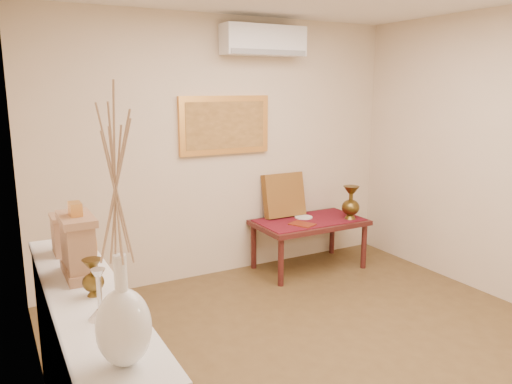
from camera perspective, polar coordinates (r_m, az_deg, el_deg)
floor at (r=3.87m, az=11.65°, el=-19.28°), size 4.50×4.50×0.00m
wall_back at (r=5.26m, az=-3.68°, el=4.94°), size 4.00×0.02×2.70m
wall_left at (r=2.58m, az=-23.34°, el=-3.45°), size 0.02×4.50×2.70m
white_vase at (r=1.81m, az=-15.54°, el=-3.64°), size 0.20×0.20×1.08m
candlestick at (r=2.35m, az=-17.46°, el=-11.06°), size 0.11×0.11×0.23m
brass_urn_small at (r=2.60m, az=-18.17°, el=-8.72°), size 0.11×0.11×0.24m
table_cloth at (r=5.52m, az=6.12°, el=-3.21°), size 1.14×0.59×0.01m
brass_urn_tall at (r=5.58m, az=10.79°, el=-0.78°), size 0.20×0.20×0.45m
plate at (r=5.59m, az=5.45°, el=-2.88°), size 0.20×0.20×0.01m
menu at (r=5.31m, az=5.31°, el=-3.69°), size 0.27×0.30×0.01m
cushion at (r=5.58m, az=3.19°, el=-0.35°), size 0.49×0.20×0.50m
display_ledge at (r=2.93m, az=-18.27°, el=-19.49°), size 0.37×2.02×0.98m
mantel_clock at (r=2.87m, az=-19.63°, el=-5.70°), size 0.17×0.36×0.41m
wooden_chest at (r=3.30m, az=-20.89°, el=-4.49°), size 0.16×0.21×0.24m
low_table at (r=5.53m, az=6.11°, el=-3.90°), size 1.20×0.70×0.55m
painting at (r=5.21m, az=-3.59°, el=7.64°), size 1.00×0.06×0.60m
ac_unit at (r=5.31m, az=0.88°, el=16.91°), size 0.90×0.25×0.30m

